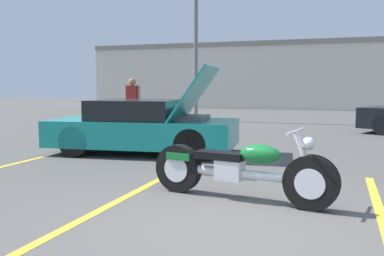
# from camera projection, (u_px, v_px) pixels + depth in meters

# --- Properties ---
(ground_plane) EXTENTS (80.00, 80.00, 0.00)m
(ground_plane) POSITION_uv_depth(u_px,v_px,m) (235.00, 227.00, 4.60)
(ground_plane) COLOR #514F4C
(parking_stripe_middle) EXTENTS (0.12, 4.75, 0.01)m
(parking_stripe_middle) POSITION_uv_depth(u_px,v_px,m) (126.00, 197.00, 5.83)
(parking_stripe_middle) COLOR yellow
(parking_stripe_middle) RESTS_ON ground
(parking_stripe_back) EXTENTS (0.12, 4.75, 0.01)m
(parking_stripe_back) POSITION_uv_depth(u_px,v_px,m) (383.00, 221.00, 4.79)
(parking_stripe_back) COLOR yellow
(parking_stripe_back) RESTS_ON ground
(far_building) EXTENTS (32.00, 4.20, 4.40)m
(far_building) POSITION_uv_depth(u_px,v_px,m) (324.00, 73.00, 28.21)
(far_building) COLOR beige
(far_building) RESTS_ON ground
(light_pole) EXTENTS (1.21, 0.28, 8.86)m
(light_pole) POSITION_uv_depth(u_px,v_px,m) (197.00, 7.00, 17.98)
(light_pole) COLOR slate
(light_pole) RESTS_ON ground
(motorcycle) EXTENTS (2.55, 0.82, 0.98)m
(motorcycle) POSITION_uv_depth(u_px,v_px,m) (239.00, 170.00, 5.64)
(motorcycle) COLOR black
(motorcycle) RESTS_ON ground
(show_car_hood_open) EXTENTS (4.27, 2.36, 1.94)m
(show_car_hood_open) POSITION_uv_depth(u_px,v_px,m) (145.00, 127.00, 9.61)
(show_car_hood_open) COLOR teal
(show_car_hood_open) RESTS_ON ground
(spectator_near_motorcycle) EXTENTS (0.52, 0.23, 1.75)m
(spectator_near_motorcycle) POSITION_uv_depth(u_px,v_px,m) (133.00, 100.00, 13.58)
(spectator_near_motorcycle) COLOR #38476B
(spectator_near_motorcycle) RESTS_ON ground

